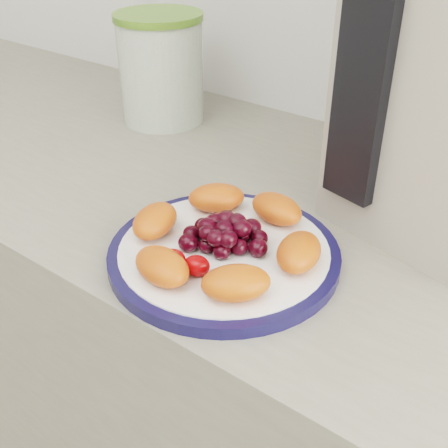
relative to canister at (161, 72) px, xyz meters
The scene contains 8 objects.
counter 0.61m from the canister, 27.34° to the right, with size 3.50×0.60×0.90m, color gray.
cabinet_face 0.64m from the canister, 27.34° to the right, with size 3.48×0.58×0.84m, color #896653.
plate_rim 0.47m from the canister, 38.82° to the right, with size 0.27×0.27×0.01m, color #13133C.
plate_face 0.47m from the canister, 38.82° to the right, with size 0.25×0.25×0.02m, color white.
canister is the anchor object (origin of this frame).
canister_lid 0.10m from the canister, ahead, with size 0.15×0.15×0.01m, color #587E2B.
appliance_panel 0.48m from the canister, 18.47° to the right, with size 0.07×0.02×0.28m, color black.
fruit_plate 0.47m from the canister, 38.94° to the right, with size 0.24×0.24×0.04m.
Camera 1 is at (0.44, 0.61, 1.29)m, focal length 45.00 mm.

